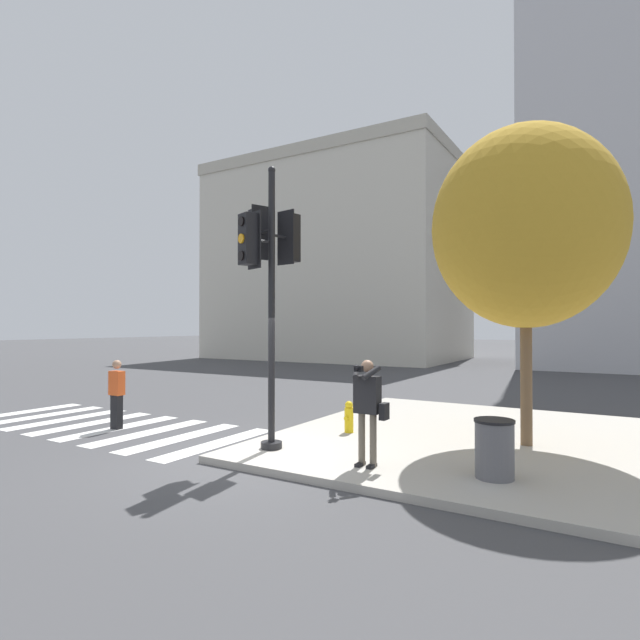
% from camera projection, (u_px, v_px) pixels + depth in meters
% --- Properties ---
extents(ground_plane, '(160.00, 160.00, 0.00)m').
position_uv_depth(ground_plane, '(240.00, 460.00, 8.70)').
color(ground_plane, '#424244').
extents(sidewalk_corner, '(8.00, 8.00, 0.13)m').
position_uv_depth(sidewalk_corner, '(491.00, 441.00, 9.90)').
color(sidewalk_corner, '#ADA89E').
rests_on(sidewalk_corner, ground_plane).
extents(crosswalk_stripes, '(7.51, 3.15, 0.01)m').
position_uv_depth(crosswalk_stripes, '(106.00, 425.00, 11.75)').
color(crosswalk_stripes, silver).
rests_on(crosswalk_stripes, ground_plane).
extents(traffic_signal_pole, '(0.90, 1.28, 5.14)m').
position_uv_depth(traffic_signal_pole, '(268.00, 263.00, 9.18)').
color(traffic_signal_pole, black).
rests_on(traffic_signal_pole, sidewalk_corner).
extents(person_photographer, '(0.58, 0.54, 1.68)m').
position_uv_depth(person_photographer, '(368.00, 403.00, 7.91)').
color(person_photographer, black).
rests_on(person_photographer, sidewalk_corner).
extents(pedestrian_distant, '(0.34, 0.20, 1.57)m').
position_uv_depth(pedestrian_distant, '(117.00, 392.00, 11.36)').
color(pedestrian_distant, black).
rests_on(pedestrian_distant, ground_plane).
extents(street_tree, '(3.44, 3.44, 5.97)m').
position_uv_depth(street_tree, '(526.00, 228.00, 9.34)').
color(street_tree, brown).
rests_on(street_tree, sidewalk_corner).
extents(fire_hydrant, '(0.19, 0.25, 0.65)m').
position_uv_depth(fire_hydrant, '(349.00, 417.00, 10.39)').
color(fire_hydrant, yellow).
rests_on(fire_hydrant, sidewalk_corner).
extents(trash_bin, '(0.58, 0.58, 0.85)m').
position_uv_depth(trash_bin, '(494.00, 449.00, 7.28)').
color(trash_bin, '#5B5B60').
rests_on(trash_bin, sidewalk_corner).
extents(building_left, '(17.36, 10.87, 14.18)m').
position_uv_depth(building_left, '(337.00, 261.00, 36.67)').
color(building_left, beige).
rests_on(building_left, ground_plane).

